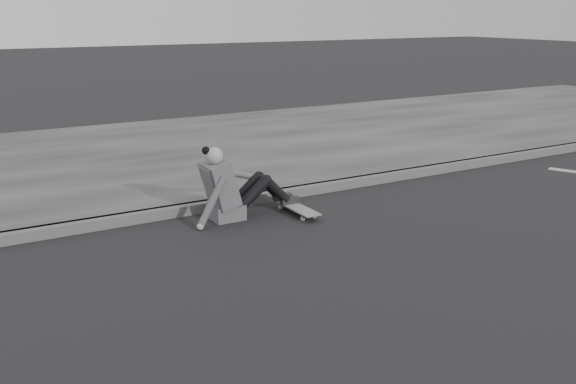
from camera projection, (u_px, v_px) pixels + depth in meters
name	position (u px, v px, depth m)	size (l,w,h in m)	color
ground	(518.00, 239.00, 6.77)	(80.00, 80.00, 0.00)	black
curb	(369.00, 180.00, 8.90)	(24.00, 0.16, 0.12)	#515151
sidewalk	(266.00, 143.00, 11.41)	(24.00, 6.00, 0.12)	#3C3C3C
skateboard	(297.00, 208.00, 7.59)	(0.20, 0.78, 0.09)	#9E9E99
seated_woman	(231.00, 188.00, 7.36)	(1.38, 0.46, 0.88)	#4F4F51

